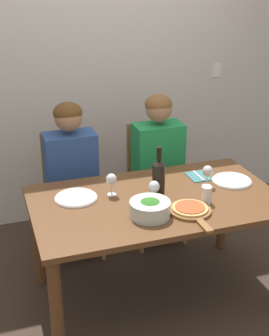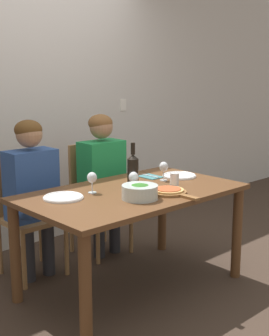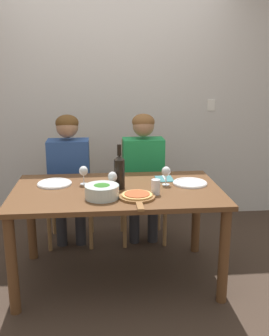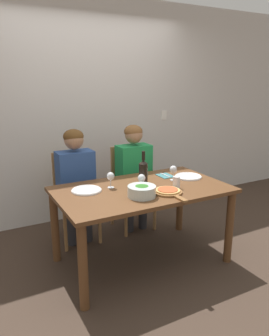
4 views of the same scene
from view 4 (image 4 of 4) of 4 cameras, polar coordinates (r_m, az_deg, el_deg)
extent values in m
plane|color=#3D2D23|center=(3.37, 1.26, -15.77)|extent=(40.00, 40.00, 0.00)
cube|color=silver|center=(4.15, -8.04, 9.74)|extent=(10.00, 0.05, 2.70)
cube|color=white|center=(4.63, 5.16, 9.13)|extent=(0.08, 0.01, 0.12)
cube|color=brown|center=(3.06, 1.34, -3.81)|extent=(1.59, 0.93, 0.04)
cylinder|color=brown|center=(2.61, -8.96, -16.75)|extent=(0.08, 0.08, 0.72)
cylinder|color=brown|center=(3.32, 16.20, -9.91)|extent=(0.08, 0.08, 0.72)
cylinder|color=brown|center=(3.30, -13.70, -9.88)|extent=(0.08, 0.08, 0.72)
cylinder|color=brown|center=(3.88, 7.91, -5.68)|extent=(0.08, 0.08, 0.72)
cube|color=#9E7042|center=(3.63, -10.10, -5.72)|extent=(0.42, 0.42, 0.04)
cube|color=#9E7042|center=(3.72, -11.23, -0.91)|extent=(0.38, 0.03, 0.50)
cylinder|color=#9E7042|center=(3.50, -11.93, -10.81)|extent=(0.04, 0.04, 0.44)
cylinder|color=#9E7042|center=(3.61, -6.06, -9.73)|extent=(0.04, 0.04, 0.44)
cylinder|color=#9E7042|center=(3.84, -13.56, -8.52)|extent=(0.04, 0.04, 0.44)
cylinder|color=#9E7042|center=(3.94, -8.17, -7.62)|extent=(0.04, 0.04, 0.44)
cube|color=#9E7042|center=(3.88, -0.27, -4.07)|extent=(0.42, 0.42, 0.04)
cube|color=#9E7042|center=(3.97, -1.59, 0.39)|extent=(0.38, 0.03, 0.50)
cylinder|color=#9E7042|center=(3.73, -1.50, -8.81)|extent=(0.04, 0.04, 0.44)
cylinder|color=#9E7042|center=(3.90, 3.55, -7.73)|extent=(0.04, 0.04, 0.44)
cylinder|color=#9E7042|center=(4.04, -3.93, -6.86)|extent=(0.04, 0.04, 0.44)
cylinder|color=#9E7042|center=(4.20, 0.82, -5.96)|extent=(0.04, 0.04, 0.44)
cylinder|color=#28282D|center=(3.61, -10.91, -9.58)|extent=(0.10, 0.10, 0.47)
cylinder|color=#28282D|center=(3.66, -8.19, -9.10)|extent=(0.10, 0.10, 0.47)
cube|color=navy|center=(3.52, -10.21, -1.43)|extent=(0.38, 0.22, 0.54)
cylinder|color=navy|center=(3.29, -12.08, -5.45)|extent=(0.07, 0.31, 0.14)
cylinder|color=navy|center=(3.41, -5.60, -4.43)|extent=(0.07, 0.31, 0.14)
sphere|color=#9E7051|center=(3.43, -10.52, 4.83)|extent=(0.20, 0.20, 0.20)
ellipsoid|color=#563819|center=(3.43, -10.60, 5.43)|extent=(0.21, 0.21, 0.15)
cylinder|color=#28282D|center=(3.85, -0.90, -7.70)|extent=(0.10, 0.10, 0.47)
cylinder|color=#28282D|center=(3.93, 1.45, -7.22)|extent=(0.10, 0.10, 0.47)
cube|color=#1E8C47|center=(3.77, -0.13, -0.03)|extent=(0.38, 0.22, 0.54)
cylinder|color=#1E8C47|center=(3.52, -1.14, -3.69)|extent=(0.07, 0.31, 0.14)
cylinder|color=#1E8C47|center=(3.71, 4.38, -2.74)|extent=(0.07, 0.31, 0.14)
sphere|color=#9E7051|center=(3.69, -0.14, 5.82)|extent=(0.20, 0.20, 0.20)
ellipsoid|color=brown|center=(3.70, -0.21, 6.38)|extent=(0.21, 0.21, 0.15)
cylinder|color=black|center=(3.04, 1.54, -1.31)|extent=(0.08, 0.08, 0.23)
cone|color=black|center=(3.01, 1.55, 1.06)|extent=(0.08, 0.08, 0.03)
cylinder|color=black|center=(2.99, 1.56, 2.15)|extent=(0.03, 0.03, 0.08)
cylinder|color=silver|center=(2.82, 1.28, -4.08)|extent=(0.25, 0.25, 0.10)
ellipsoid|color=#2D6B23|center=(2.82, 1.28, -3.98)|extent=(0.20, 0.20, 0.11)
cylinder|color=white|center=(3.00, -8.36, -3.90)|extent=(0.27, 0.27, 0.01)
torus|color=white|center=(2.99, -8.37, -3.79)|extent=(0.27, 0.27, 0.02)
cylinder|color=white|center=(3.42, 9.35, -1.52)|extent=(0.27, 0.27, 0.01)
torus|color=white|center=(3.42, 9.35, -1.42)|extent=(0.27, 0.27, 0.02)
cylinder|color=brown|center=(2.93, 5.79, -4.17)|extent=(0.26, 0.26, 0.02)
cube|color=brown|center=(2.78, 8.09, -5.36)|extent=(0.04, 0.14, 0.02)
cylinder|color=tan|center=(2.93, 5.80, -3.89)|extent=(0.22, 0.22, 0.01)
cylinder|color=#AD4C28|center=(2.92, 5.80, -3.74)|extent=(0.18, 0.18, 0.01)
cylinder|color=silver|center=(3.06, -4.15, -3.41)|extent=(0.06, 0.06, 0.01)
cylinder|color=silver|center=(3.05, -4.16, -2.69)|extent=(0.01, 0.01, 0.07)
ellipsoid|color=silver|center=(3.03, -4.19, -1.44)|extent=(0.07, 0.07, 0.08)
ellipsoid|color=maroon|center=(3.03, -4.18, -1.66)|extent=(0.06, 0.06, 0.03)
cylinder|color=silver|center=(3.30, 6.72, -2.08)|extent=(0.06, 0.06, 0.01)
cylinder|color=silver|center=(3.29, 6.74, -1.41)|extent=(0.01, 0.01, 0.07)
ellipsoid|color=silver|center=(3.27, 6.78, -0.25)|extent=(0.07, 0.07, 0.08)
ellipsoid|color=maroon|center=(3.27, 6.77, -0.46)|extent=(0.06, 0.06, 0.03)
cylinder|color=silver|center=(2.99, 1.22, -3.80)|extent=(0.06, 0.06, 0.01)
cylinder|color=silver|center=(2.98, 1.23, -3.06)|extent=(0.01, 0.01, 0.07)
ellipsoid|color=silver|center=(2.96, 1.24, -1.79)|extent=(0.07, 0.07, 0.08)
ellipsoid|color=maroon|center=(2.96, 1.24, -2.02)|extent=(0.06, 0.06, 0.03)
cylinder|color=silver|center=(3.05, 7.32, -2.50)|extent=(0.07, 0.07, 0.11)
cube|color=#387075|center=(3.44, 5.40, -1.35)|extent=(0.14, 0.18, 0.01)
cube|color=silver|center=(3.43, 5.40, -1.26)|extent=(0.01, 0.17, 0.01)
camera|label=1|loc=(0.59, 73.10, 47.70)|focal=50.00mm
camera|label=2|loc=(0.81, -106.59, -14.52)|focal=50.00mm
camera|label=3|loc=(1.34, 77.22, 1.39)|focal=42.00mm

